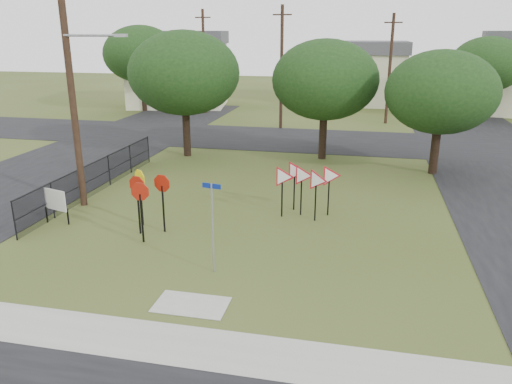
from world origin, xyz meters
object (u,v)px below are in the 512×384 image
street_name_sign (213,222)px  stop_sign_cluster (145,190)px  info_board (55,201)px  yield_sign_cluster (305,178)px

street_name_sign → stop_sign_cluster: (-3.32, 2.49, 0.02)m
stop_sign_cluster → street_name_sign: bearing=-36.9°
stop_sign_cluster → info_board: (-3.82, 0.14, -0.75)m
stop_sign_cluster → info_board: stop_sign_cluster is taller
yield_sign_cluster → street_name_sign: bearing=-110.7°
street_name_sign → info_board: 7.65m
stop_sign_cluster → yield_sign_cluster: stop_sign_cluster is taller
stop_sign_cluster → yield_sign_cluster: bearing=29.7°
yield_sign_cluster → info_board: 9.74m
yield_sign_cluster → stop_sign_cluster: bearing=-150.3°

